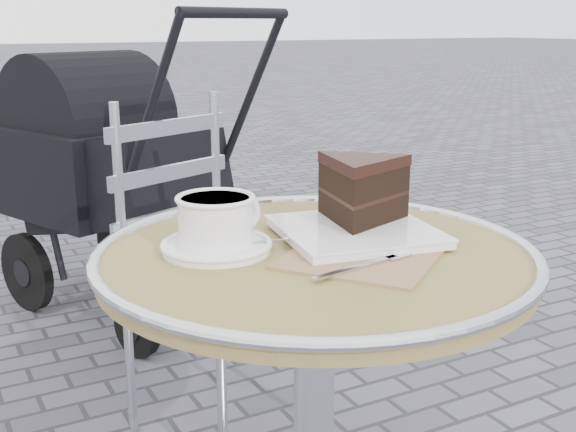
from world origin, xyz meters
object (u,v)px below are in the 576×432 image
cappuccino_set (217,227)px  baby_stroller (111,181)px  cake_plate_set (360,199)px  bistro_chair (192,228)px  cafe_table (314,344)px

cappuccino_set → baby_stroller: 1.66m
cake_plate_set → bistro_chair: bistro_chair is taller
cafe_table → cake_plate_set: cake_plate_set is taller
cafe_table → bistro_chair: size_ratio=0.82×
cafe_table → cappuccino_set: bearing=151.8°
cappuccino_set → baby_stroller: size_ratio=0.17×
cake_plate_set → baby_stroller: size_ratio=0.33×
cappuccino_set → cake_plate_set: (0.26, -0.02, 0.02)m
baby_stroller → bistro_chair: bearing=-113.7°
cake_plate_set → baby_stroller: 1.67m
cafe_table → bistro_chair: 0.80m
cafe_table → baby_stroller: 1.70m
cake_plate_set → baby_stroller: (-0.02, 1.65, -0.28)m
cafe_table → cappuccino_set: (-0.14, 0.07, 0.20)m
cafe_table → cappuccino_set: cappuccino_set is taller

